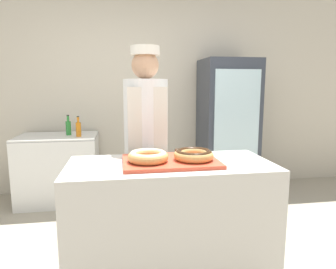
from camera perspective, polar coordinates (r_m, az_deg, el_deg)
wall_back at (r=4.09m, az=-4.60°, el=8.45°), size 8.00×0.06×2.70m
display_counter at (r=2.19m, az=0.44°, el=-16.66°), size 1.38×0.63×0.88m
serving_tray at (r=2.04m, az=0.45°, el=-5.11°), size 0.64×0.45×0.02m
donut_light_glaze at (r=1.98m, az=-3.82°, el=-4.10°), size 0.27×0.27×0.07m
donut_chocolate_glaze at (r=2.03m, az=4.92°, el=-3.78°), size 0.27×0.27×0.07m
brownie_back_left at (r=2.16m, az=-3.26°, el=-3.53°), size 0.10×0.10×0.03m
brownie_back_right at (r=2.20m, az=2.77°, el=-3.32°), size 0.10×0.10×0.03m
baker_person at (r=2.55m, az=-4.18°, el=-1.81°), size 0.37×0.37×1.72m
beverage_fridge at (r=3.97m, az=11.24°, el=1.33°), size 0.68×0.63×1.74m
chest_freezer at (r=3.90m, az=-20.02°, el=-6.06°), size 0.92×0.64×0.82m
bottle_orange at (r=3.64m, az=-16.69°, el=1.08°), size 0.06×0.06×0.24m
bottle_green at (r=3.79m, az=-18.44°, el=1.32°), size 0.06×0.06×0.24m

